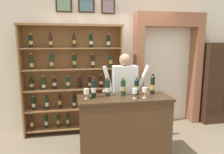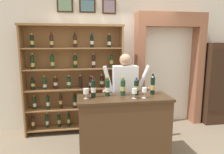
{
  "view_description": "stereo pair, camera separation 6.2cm",
  "coord_description": "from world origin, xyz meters",
  "px_view_note": "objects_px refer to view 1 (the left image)",
  "views": [
    {
      "loc": [
        -0.74,
        -2.93,
        1.85
      ],
      "look_at": [
        -0.18,
        0.26,
        1.29
      ],
      "focal_mm": 32.32,
      "sensor_mm": 36.0,
      "label": 1
    },
    {
      "loc": [
        -0.68,
        -2.94,
        1.85
      ],
      "look_at": [
        -0.18,
        0.26,
        1.29
      ],
      "focal_mm": 32.32,
      "sensor_mm": 36.0,
      "label": 2
    }
  ],
  "objects_px": {
    "wine_glass_left": "(145,90)",
    "wine_shelf": "(73,78)",
    "tasting_bottle_prosecco": "(108,87)",
    "tasting_counter": "(124,128)",
    "shopkeeper": "(125,89)",
    "tasting_bottle_brunello": "(137,87)",
    "tasting_bottle_chianti": "(123,87)",
    "tasting_bottle_bianco": "(153,85)",
    "tasting_bottle_vin_santo": "(94,88)",
    "wine_glass_spare": "(135,91)",
    "side_cabinet": "(219,83)",
    "wine_glass_center": "(86,92)"
  },
  "relations": [
    {
      "from": "wine_glass_center",
      "to": "wine_shelf",
      "type": "bearing_deg",
      "value": 100.2
    },
    {
      "from": "shopkeeper",
      "to": "wine_glass_left",
      "type": "relative_size",
      "value": 10.28
    },
    {
      "from": "wine_shelf",
      "to": "wine_glass_left",
      "type": "xyz_separation_m",
      "value": [
        1.07,
        -1.25,
        0.0
      ]
    },
    {
      "from": "tasting_bottle_vin_santo",
      "to": "wine_glass_spare",
      "type": "relative_size",
      "value": 2.11
    },
    {
      "from": "side_cabinet",
      "to": "wine_glass_center",
      "type": "height_order",
      "value": "side_cabinet"
    },
    {
      "from": "side_cabinet",
      "to": "wine_shelf",
      "type": "bearing_deg",
      "value": -179.6
    },
    {
      "from": "tasting_bottle_vin_santo",
      "to": "tasting_bottle_chianti",
      "type": "distance_m",
      "value": 0.47
    },
    {
      "from": "tasting_bottle_bianco",
      "to": "wine_glass_left",
      "type": "distance_m",
      "value": 0.29
    },
    {
      "from": "side_cabinet",
      "to": "shopkeeper",
      "type": "height_order",
      "value": "side_cabinet"
    },
    {
      "from": "shopkeeper",
      "to": "tasting_bottle_chianti",
      "type": "distance_m",
      "value": 0.45
    },
    {
      "from": "wine_glass_left",
      "to": "wine_shelf",
      "type": "bearing_deg",
      "value": 130.58
    },
    {
      "from": "tasting_bottle_brunello",
      "to": "tasting_bottle_bianco",
      "type": "relative_size",
      "value": 0.85
    },
    {
      "from": "wine_shelf",
      "to": "wine_glass_left",
      "type": "distance_m",
      "value": 1.65
    },
    {
      "from": "tasting_bottle_chianti",
      "to": "tasting_bottle_brunello",
      "type": "distance_m",
      "value": 0.22
    },
    {
      "from": "tasting_bottle_prosecco",
      "to": "tasting_bottle_brunello",
      "type": "xyz_separation_m",
      "value": [
        0.46,
        -0.01,
        -0.01
      ]
    },
    {
      "from": "shopkeeper",
      "to": "wine_glass_spare",
      "type": "xyz_separation_m",
      "value": [
        0.0,
        -0.61,
        0.1
      ]
    },
    {
      "from": "shopkeeper",
      "to": "wine_glass_center",
      "type": "relative_size",
      "value": 10.77
    },
    {
      "from": "tasting_counter",
      "to": "wine_glass_spare",
      "type": "relative_size",
      "value": 9.42
    },
    {
      "from": "shopkeeper",
      "to": "tasting_bottle_brunello",
      "type": "bearing_deg",
      "value": -77.53
    },
    {
      "from": "wine_shelf",
      "to": "tasting_bottle_vin_santo",
      "type": "height_order",
      "value": "wine_shelf"
    },
    {
      "from": "side_cabinet",
      "to": "tasting_bottle_bianco",
      "type": "bearing_deg",
      "value": -152.46
    },
    {
      "from": "shopkeeper",
      "to": "wine_glass_center",
      "type": "xyz_separation_m",
      "value": [
        -0.71,
        -0.51,
        0.1
      ]
    },
    {
      "from": "side_cabinet",
      "to": "shopkeeper",
      "type": "relative_size",
      "value": 1.11
    },
    {
      "from": "wine_glass_spare",
      "to": "wine_glass_left",
      "type": "relative_size",
      "value": 0.95
    },
    {
      "from": "wine_glass_spare",
      "to": "tasting_bottle_brunello",
      "type": "bearing_deg",
      "value": 66.49
    },
    {
      "from": "wine_shelf",
      "to": "tasting_bottle_vin_santo",
      "type": "xyz_separation_m",
      "value": [
        0.32,
        -1.1,
        0.04
      ]
    },
    {
      "from": "side_cabinet",
      "to": "shopkeeper",
      "type": "bearing_deg",
      "value": -164.58
    },
    {
      "from": "tasting_bottle_vin_santo",
      "to": "wine_glass_left",
      "type": "height_order",
      "value": "tasting_bottle_vin_santo"
    },
    {
      "from": "wine_glass_center",
      "to": "wine_glass_left",
      "type": "height_order",
      "value": "wine_glass_left"
    },
    {
      "from": "wine_glass_spare",
      "to": "wine_glass_center",
      "type": "distance_m",
      "value": 0.72
    },
    {
      "from": "wine_glass_left",
      "to": "tasting_bottle_prosecco",
      "type": "bearing_deg",
      "value": 158.64
    },
    {
      "from": "tasting_bottle_prosecco",
      "to": "tasting_counter",
      "type": "bearing_deg",
      "value": -21.74
    },
    {
      "from": "wine_glass_center",
      "to": "wine_glass_left",
      "type": "relative_size",
      "value": 0.95
    },
    {
      "from": "tasting_bottle_chianti",
      "to": "tasting_bottle_brunello",
      "type": "relative_size",
      "value": 1.06
    },
    {
      "from": "side_cabinet",
      "to": "tasting_bottle_bianco",
      "type": "distance_m",
      "value": 2.33
    },
    {
      "from": "wine_glass_left",
      "to": "tasting_bottle_brunello",
      "type": "bearing_deg",
      "value": 108.89
    },
    {
      "from": "side_cabinet",
      "to": "wine_glass_spare",
      "type": "bearing_deg",
      "value": -152.08
    },
    {
      "from": "wine_glass_spare",
      "to": "side_cabinet",
      "type": "bearing_deg",
      "value": 27.92
    },
    {
      "from": "tasting_counter",
      "to": "tasting_bottle_brunello",
      "type": "distance_m",
      "value": 0.69
    },
    {
      "from": "tasting_counter",
      "to": "shopkeeper",
      "type": "distance_m",
      "value": 0.73
    },
    {
      "from": "side_cabinet",
      "to": "tasting_bottle_prosecco",
      "type": "xyz_separation_m",
      "value": [
        -2.79,
        -1.07,
        0.24
      ]
    },
    {
      "from": "tasting_bottle_brunello",
      "to": "wine_glass_left",
      "type": "bearing_deg",
      "value": -71.11
    },
    {
      "from": "tasting_bottle_chianti",
      "to": "tasting_bottle_bianco",
      "type": "distance_m",
      "value": 0.49
    },
    {
      "from": "shopkeeper",
      "to": "wine_shelf",
      "type": "bearing_deg",
      "value": 144.9
    },
    {
      "from": "tasting_bottle_vin_santo",
      "to": "wine_glass_left",
      "type": "relative_size",
      "value": 2.0
    },
    {
      "from": "tasting_bottle_chianti",
      "to": "wine_shelf",
      "type": "bearing_deg",
      "value": 126.74
    },
    {
      "from": "tasting_bottle_vin_santo",
      "to": "tasting_bottle_bianco",
      "type": "distance_m",
      "value": 0.96
    },
    {
      "from": "tasting_bottle_bianco",
      "to": "wine_glass_center",
      "type": "bearing_deg",
      "value": -174.44
    },
    {
      "from": "tasting_counter",
      "to": "wine_glass_center",
      "type": "xyz_separation_m",
      "value": [
        -0.58,
        -0.01,
        0.62
      ]
    },
    {
      "from": "wine_shelf",
      "to": "tasting_bottle_prosecco",
      "type": "relative_size",
      "value": 7.07
    }
  ]
}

